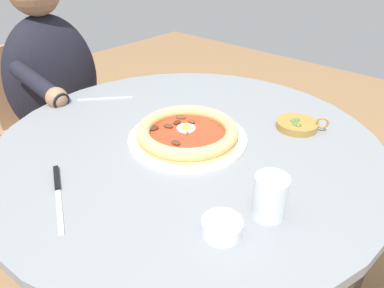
% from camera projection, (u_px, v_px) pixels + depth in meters
% --- Properties ---
extents(dining_table, '(1.02, 1.02, 0.74)m').
position_uv_depth(dining_table, '(188.00, 178.00, 0.99)').
color(dining_table, gray).
rests_on(dining_table, ground).
extents(pizza_on_plate, '(0.31, 0.31, 0.04)m').
position_uv_depth(pizza_on_plate, '(188.00, 134.00, 0.91)').
color(pizza_on_plate, white).
rests_on(pizza_on_plate, dining_table).
extents(water_glass, '(0.07, 0.07, 0.09)m').
position_uv_depth(water_glass, '(270.00, 199.00, 0.66)').
color(water_glass, silver).
rests_on(water_glass, dining_table).
extents(steak_knife, '(0.11, 0.21, 0.01)m').
position_uv_depth(steak_knife, '(58.00, 187.00, 0.75)').
color(steak_knife, silver).
rests_on(steak_knife, dining_table).
extents(ramekin_capers, '(0.08, 0.08, 0.03)m').
position_uv_depth(ramekin_capers, '(222.00, 227.00, 0.63)').
color(ramekin_capers, white).
rests_on(ramekin_capers, dining_table).
extents(olive_pan, '(0.11, 0.13, 0.04)m').
position_uv_depth(olive_pan, '(297.00, 124.00, 0.98)').
color(olive_pan, olive).
rests_on(olive_pan, dining_table).
extents(fork_utensil, '(0.14, 0.12, 0.00)m').
position_uv_depth(fork_utensil, '(105.00, 99.00, 1.15)').
color(fork_utensil, '#BCBCC1').
rests_on(fork_utensil, dining_table).
extents(diner_person, '(0.38, 0.49, 1.13)m').
position_uv_depth(diner_person, '(63.00, 124.00, 1.51)').
color(diner_person, '#282833').
rests_on(diner_person, ground).
extents(cafe_chair_diner, '(0.41, 0.41, 0.81)m').
position_uv_depth(cafe_chair_diner, '(49.00, 116.00, 1.59)').
color(cafe_chair_diner, '#957050').
rests_on(cafe_chair_diner, ground).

